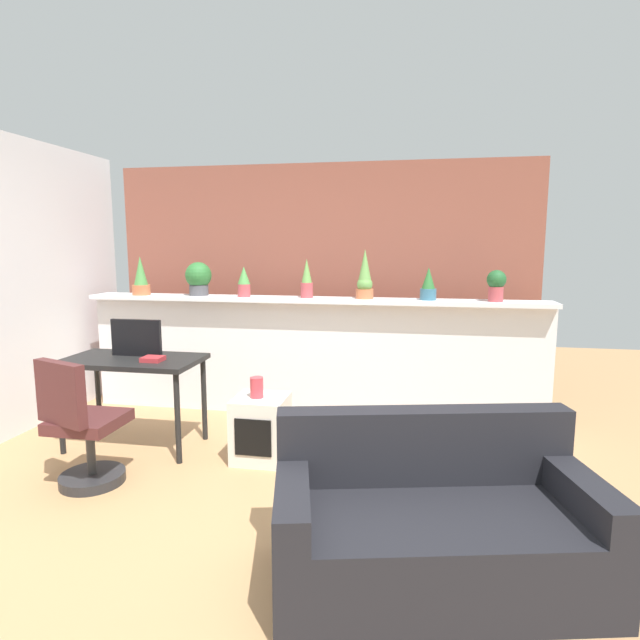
{
  "coord_description": "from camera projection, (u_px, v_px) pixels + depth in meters",
  "views": [
    {
      "loc": [
        0.98,
        -2.81,
        1.66
      ],
      "look_at": [
        0.27,
        1.07,
        1.08
      ],
      "focal_mm": 28.8,
      "sensor_mm": 36.0,
      "label": 1
    }
  ],
  "objects": [
    {
      "name": "ground_plane",
      "position": [
        246.0,
        518.0,
        3.15
      ],
      "size": [
        12.0,
        12.0,
        0.0
      ],
      "primitive_type": "plane",
      "color": "tan"
    },
    {
      "name": "divider_wall",
      "position": [
        310.0,
        358.0,
        5.01
      ],
      "size": [
        4.45,
        0.16,
        1.12
      ],
      "primitive_type": "cube",
      "color": "silver",
      "rests_on": "ground"
    },
    {
      "name": "plant_shelf",
      "position": [
        309.0,
        300.0,
        4.89
      ],
      "size": [
        4.45,
        0.32,
        0.04
      ],
      "primitive_type": "cube",
      "color": "silver",
      "rests_on": "divider_wall"
    },
    {
      "name": "brick_wall_behind",
      "position": [
        321.0,
        283.0,
        5.5
      ],
      "size": [
        4.45,
        0.1,
        2.5
      ],
      "primitive_type": "cube",
      "color": "brown",
      "rests_on": "ground"
    },
    {
      "name": "potted_plant_0",
      "position": [
        141.0,
        278.0,
        5.13
      ],
      "size": [
        0.18,
        0.18,
        0.39
      ],
      "color": "#C66B42",
      "rests_on": "plant_shelf"
    },
    {
      "name": "potted_plant_1",
      "position": [
        198.0,
        278.0,
        5.09
      ],
      "size": [
        0.26,
        0.26,
        0.33
      ],
      "color": "#4C4C51",
      "rests_on": "plant_shelf"
    },
    {
      "name": "potted_plant_2",
      "position": [
        244.0,
        282.0,
        4.96
      ],
      "size": [
        0.12,
        0.12,
        0.29
      ],
      "color": "#B7474C",
      "rests_on": "plant_shelf"
    },
    {
      "name": "potted_plant_3",
      "position": [
        307.0,
        280.0,
        4.87
      ],
      "size": [
        0.12,
        0.12,
        0.37
      ],
      "color": "#B7474C",
      "rests_on": "plant_shelf"
    },
    {
      "name": "potted_plant_4",
      "position": [
        365.0,
        278.0,
        4.78
      ],
      "size": [
        0.16,
        0.16,
        0.46
      ],
      "color": "#C66B42",
      "rests_on": "plant_shelf"
    },
    {
      "name": "potted_plant_5",
      "position": [
        428.0,
        285.0,
        4.68
      ],
      "size": [
        0.15,
        0.15,
        0.3
      ],
      "color": "#386B84",
      "rests_on": "plant_shelf"
    },
    {
      "name": "potted_plant_6",
      "position": [
        496.0,
        284.0,
        4.54
      ],
      "size": [
        0.17,
        0.17,
        0.28
      ],
      "color": "#B7474C",
      "rests_on": "plant_shelf"
    },
    {
      "name": "desk",
      "position": [
        133.0,
        368.0,
        4.18
      ],
      "size": [
        1.1,
        0.6,
        0.75
      ],
      "color": "black",
      "rests_on": "ground"
    },
    {
      "name": "tv_monitor",
      "position": [
        136.0,
        338.0,
        4.22
      ],
      "size": [
        0.43,
        0.04,
        0.31
      ],
      "primitive_type": "cube",
      "color": "black",
      "rests_on": "desk"
    },
    {
      "name": "office_chair",
      "position": [
        82.0,
        432.0,
        3.51
      ],
      "size": [
        0.5,
        0.51,
        0.91
      ],
      "color": "#262628",
      "rests_on": "ground"
    },
    {
      "name": "side_cube_shelf",
      "position": [
        261.0,
        428.0,
        3.98
      ],
      "size": [
        0.4,
        0.41,
        0.5
      ],
      "color": "silver",
      "rests_on": "ground"
    },
    {
      "name": "vase_on_shelf",
      "position": [
        257.0,
        387.0,
        3.93
      ],
      "size": [
        0.1,
        0.1,
        0.16
      ],
      "primitive_type": "cylinder",
      "color": "#CC3D47",
      "rests_on": "side_cube_shelf"
    },
    {
      "name": "book_on_desk",
      "position": [
        153.0,
        359.0,
        4.05
      ],
      "size": [
        0.16,
        0.14,
        0.04
      ],
      "primitive_type": "cube",
      "color": "#B22D33",
      "rests_on": "desk"
    },
    {
      "name": "couch",
      "position": [
        434.0,
        526.0,
        2.54
      ],
      "size": [
        1.69,
        1.09,
        0.8
      ],
      "color": "black",
      "rests_on": "ground"
    }
  ]
}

